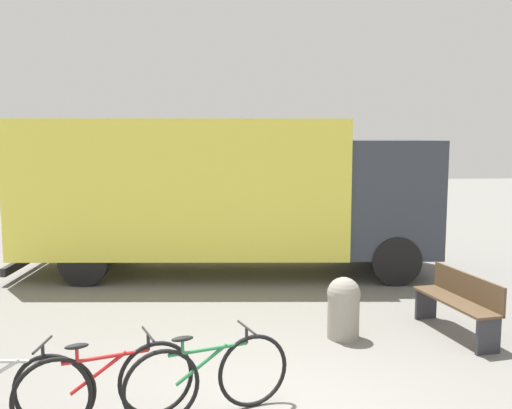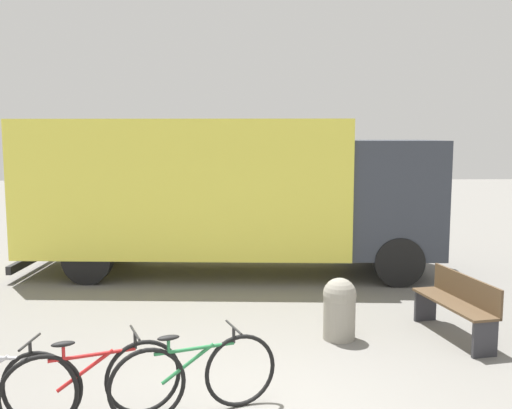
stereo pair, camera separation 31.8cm
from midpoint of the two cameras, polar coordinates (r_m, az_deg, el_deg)
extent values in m
cube|color=#EAE04C|center=(11.50, -6.08, 1.88)|extent=(6.46, 2.78, 2.60)
cube|color=#333842|center=(11.68, 13.94, 0.84)|extent=(1.89, 2.38, 2.21)
cube|color=black|center=(12.57, -20.71, -5.05)|extent=(0.25, 2.25, 0.16)
cylinder|color=black|center=(12.83, 12.83, -3.59)|extent=(0.93, 0.34, 0.92)
cylinder|color=black|center=(10.88, 14.90, -5.55)|extent=(0.93, 0.34, 0.92)
cylinder|color=black|center=(13.01, -13.02, -3.45)|extent=(0.93, 0.34, 0.92)
cylinder|color=black|center=(11.09, -15.69, -5.33)|extent=(0.93, 0.34, 0.92)
cube|color=brown|center=(8.41, 20.16, -9.24)|extent=(0.68, 1.61, 0.04)
cube|color=brown|center=(8.47, 21.26, -7.93)|extent=(0.33, 1.54, 0.39)
cube|color=#2D2D33|center=(7.92, 23.02, -12.30)|extent=(0.34, 0.11, 0.47)
cube|color=#2D2D33|center=(9.08, 17.55, -9.60)|extent=(0.34, 0.11, 0.47)
torus|color=black|center=(5.96, -19.34, -17.09)|extent=(0.76, 0.11, 0.76)
cylinder|color=black|center=(5.84, -20.17, -13.54)|extent=(0.03, 0.03, 0.16)
cylinder|color=black|center=(5.82, -20.20, -12.79)|extent=(0.06, 0.44, 0.02)
torus|color=black|center=(5.87, -19.21, -17.48)|extent=(0.73, 0.31, 0.76)
torus|color=black|center=(5.99, -9.64, -16.67)|extent=(0.73, 0.31, 0.76)
cylinder|color=red|center=(5.79, -14.46, -14.36)|extent=(0.77, 0.32, 0.04)
cylinder|color=red|center=(5.84, -15.14, -15.73)|extent=(0.52, 0.23, 0.35)
cylinder|color=red|center=(5.74, -17.16, -13.97)|extent=(0.03, 0.03, 0.13)
ellipsoid|color=black|center=(5.71, -17.19, -13.20)|extent=(0.24, 0.16, 0.05)
cylinder|color=black|center=(5.83, -10.43, -13.26)|extent=(0.03, 0.03, 0.16)
cylinder|color=black|center=(5.80, -10.44, -12.51)|extent=(0.18, 0.42, 0.02)
torus|color=black|center=(5.79, -9.21, -17.52)|extent=(0.73, 0.31, 0.76)
torus|color=black|center=(6.05, 0.01, -16.29)|extent=(0.73, 0.31, 0.76)
cylinder|color=#26723F|center=(5.79, -4.52, -14.17)|extent=(0.78, 0.31, 0.04)
cylinder|color=#26723F|center=(5.82, -5.20, -15.58)|extent=(0.52, 0.22, 0.35)
cylinder|color=#26723F|center=(5.70, -7.12, -13.88)|extent=(0.03, 0.03, 0.13)
ellipsoid|color=black|center=(5.67, -7.13, -13.10)|extent=(0.24, 0.16, 0.05)
cylinder|color=black|center=(5.89, -0.66, -12.93)|extent=(0.03, 0.03, 0.16)
cylinder|color=black|center=(5.86, -0.66, -12.19)|extent=(0.17, 0.42, 0.02)
cylinder|color=gray|center=(8.01, 9.47, -11.02)|extent=(0.43, 0.43, 0.62)
sphere|color=gray|center=(7.92, 9.52, -8.88)|extent=(0.46, 0.46, 0.46)
camera|label=1|loc=(0.16, -89.03, 0.12)|focal=40.00mm
camera|label=2|loc=(0.16, 90.97, -0.12)|focal=40.00mm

